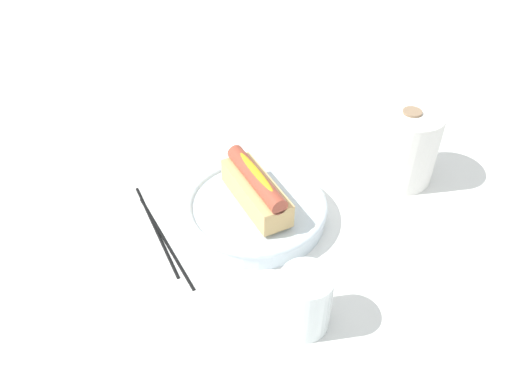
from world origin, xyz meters
The scene contains 7 objects.
ground_plane centered at (0.00, 0.00, 0.00)m, with size 2.40×2.40×0.00m, color white.
serving_bowl centered at (-0.02, 0.01, 0.02)m, with size 0.23×0.23×0.04m.
hotdog_front centered at (-0.02, 0.01, 0.06)m, with size 0.16×0.08×0.06m.
water_glass centered at (0.19, 0.02, 0.04)m, with size 0.07×0.07×0.09m.
paper_towel_roll centered at (-0.07, 0.28, 0.07)m, with size 0.11×0.11×0.13m.
chopstick_near centered at (0.00, -0.14, 0.00)m, with size 0.01×0.01×0.22m, color black.
chopstick_far centered at (-0.03, -0.15, 0.00)m, with size 0.01×0.01×0.22m, color black.
Camera 1 is at (0.58, -0.13, 0.58)m, focal length 36.64 mm.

